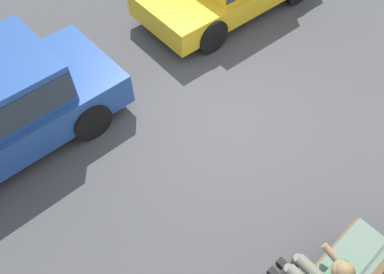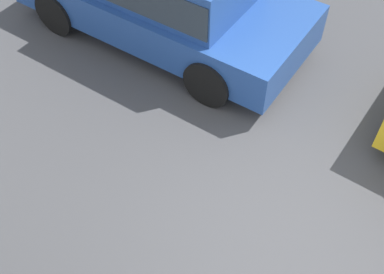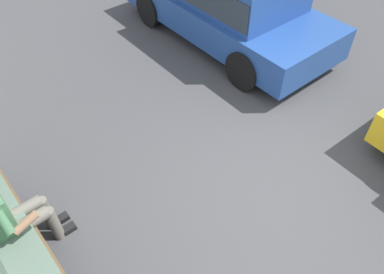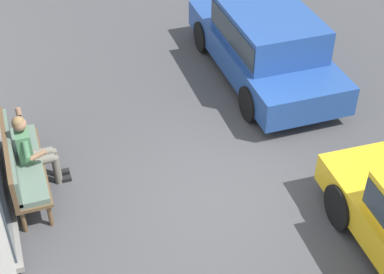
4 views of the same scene
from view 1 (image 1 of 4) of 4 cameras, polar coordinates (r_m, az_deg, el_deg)
The scene contains 1 object.
ground_plane at distance 6.48m, azimuth 5.08°, elevation 2.22°, with size 60.00×60.00×0.00m, color #424244.
Camera 1 is at (3.14, 2.60, 5.04)m, focal length 35.00 mm.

